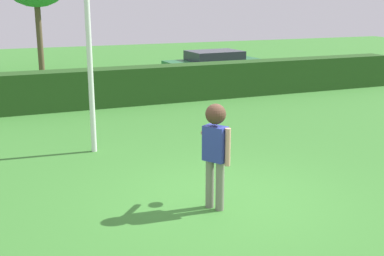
{
  "coord_description": "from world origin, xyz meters",
  "views": [
    {
      "loc": [
        -3.54,
        -7.28,
        3.41
      ],
      "look_at": [
        -0.27,
        0.76,
        1.15
      ],
      "focal_mm": 46.75,
      "sensor_mm": 36.0,
      "label": 1
    }
  ],
  "objects": [
    {
      "name": "hedge_row",
      "position": [
        0.0,
        8.58,
        0.61
      ],
      "size": [
        22.14,
        0.9,
        1.22
      ],
      "primitive_type": "cube",
      "color": "#23481A",
      "rests_on": "ground"
    },
    {
      "name": "frisbee",
      "position": [
        0.06,
        0.18,
        1.17
      ],
      "size": [
        0.24,
        0.24,
        0.04
      ],
      "color": "#268CE5"
    },
    {
      "name": "ground_plane",
      "position": [
        0.0,
        0.0,
        0.0
      ],
      "size": [
        60.0,
        60.0,
        0.0
      ],
      "primitive_type": "plane",
      "color": "#39792E"
    },
    {
      "name": "parked_car_green",
      "position": [
        5.4,
        12.13,
        0.69
      ],
      "size": [
        4.29,
        2.01,
        1.25
      ],
      "color": "#1E6633",
      "rests_on": "ground"
    },
    {
      "name": "person",
      "position": [
        -0.26,
        -0.24,
        1.14
      ],
      "size": [
        0.59,
        0.79,
        1.79
      ],
      "color": "slate",
      "rests_on": "ground"
    }
  ]
}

